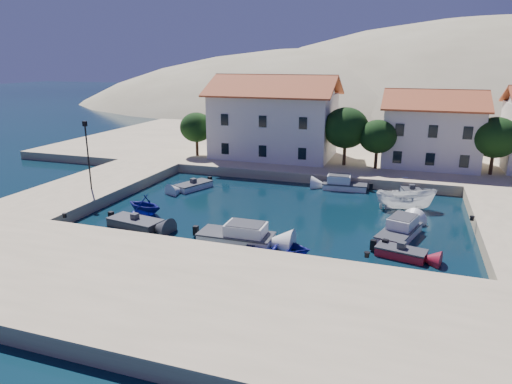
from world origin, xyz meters
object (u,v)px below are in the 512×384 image
(building_mid, at_px, (432,127))
(building_left, at_px, (274,116))
(rowboat_south, at_px, (279,251))
(cabin_cruiser_east, at_px, (399,231))
(cabin_cruiser_south, at_px, (236,235))
(boat_east, at_px, (405,209))
(lamppost, at_px, (87,149))

(building_mid, bearing_deg, building_left, -176.82)
(rowboat_south, xyz_separation_m, cabin_cruiser_east, (7.54, 5.24, 0.48))
(cabin_cruiser_south, height_order, cabin_cruiser_east, same)
(rowboat_south, relative_size, boat_east, 0.84)
(building_left, distance_m, boat_east, 21.82)
(building_left, height_order, cabin_cruiser_south, building_left)
(rowboat_south, distance_m, boat_east, 14.54)
(building_mid, height_order, boat_east, building_mid)
(lamppost, distance_m, cabin_cruiser_south, 17.57)
(cabin_cruiser_south, relative_size, rowboat_south, 1.26)
(building_left, xyz_separation_m, cabin_cruiser_south, (4.75, -25.15, -5.46))
(building_left, relative_size, cabin_cruiser_east, 2.79)
(cabin_cruiser_east, bearing_deg, cabin_cruiser_south, 128.73)
(building_mid, bearing_deg, rowboat_south, -110.15)
(boat_east, bearing_deg, building_mid, -22.83)
(rowboat_south, bearing_deg, building_left, 15.27)
(boat_east, bearing_deg, building_left, 34.58)
(lamppost, height_order, rowboat_south, lamppost)
(building_mid, relative_size, rowboat_south, 2.46)
(building_left, relative_size, boat_east, 2.90)
(lamppost, distance_m, rowboat_south, 21.04)
(building_mid, xyz_separation_m, rowboat_south, (-9.86, -26.89, -5.22))
(building_mid, height_order, cabin_cruiser_south, building_mid)
(building_left, bearing_deg, boat_east, -40.51)
(cabin_cruiser_east, height_order, boat_east, cabin_cruiser_east)
(building_mid, xyz_separation_m, boat_east, (-2.04, -14.64, -5.22))
(rowboat_south, bearing_deg, building_mid, -22.32)
(cabin_cruiser_east, bearing_deg, lamppost, 104.96)
(building_mid, relative_size, boat_east, 2.07)
(building_mid, bearing_deg, cabin_cruiser_south, -116.88)
(building_left, xyz_separation_m, lamppost, (-11.50, -20.00, -1.18))
(building_mid, height_order, rowboat_south, building_mid)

